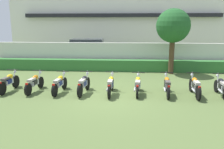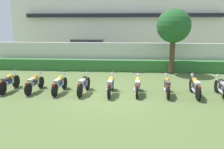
{
  "view_description": "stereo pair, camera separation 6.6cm",
  "coord_description": "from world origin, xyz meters",
  "px_view_note": "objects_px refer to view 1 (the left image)",
  "views": [
    {
      "loc": [
        0.77,
        -9.66,
        3.18
      ],
      "look_at": [
        0.0,
        0.86,
        0.84
      ],
      "focal_mm": 36.93,
      "sensor_mm": 36.0,
      "label": 1
    },
    {
      "loc": [
        0.83,
        -9.66,
        3.18
      ],
      "look_at": [
        0.0,
        0.86,
        0.84
      ],
      "focal_mm": 36.93,
      "sensor_mm": 36.0,
      "label": 2
    }
  ],
  "objects_px": {
    "motorcycle_in_row_3": "(59,84)",
    "motorcycle_in_row_9": "(221,87)",
    "tree_near_inspector": "(173,26)",
    "motorcycle_in_row_6": "(138,85)",
    "motorcycle_in_row_8": "(195,86)",
    "parked_car": "(89,50)",
    "motorcycle_in_row_4": "(84,84)",
    "motorcycle_in_row_1": "(9,82)",
    "motorcycle_in_row_2": "(34,83)",
    "motorcycle_in_row_7": "(167,85)",
    "motorcycle_in_row_5": "(111,85)"
  },
  "relations": [
    {
      "from": "tree_near_inspector",
      "to": "motorcycle_in_row_4",
      "type": "relative_size",
      "value": 2.2
    },
    {
      "from": "parked_car",
      "to": "motorcycle_in_row_4",
      "type": "xyz_separation_m",
      "value": [
        1.38,
        -9.59,
        -0.48
      ]
    },
    {
      "from": "motorcycle_in_row_4",
      "to": "motorcycle_in_row_8",
      "type": "bearing_deg",
      "value": -84.63
    },
    {
      "from": "motorcycle_in_row_1",
      "to": "motorcycle_in_row_3",
      "type": "xyz_separation_m",
      "value": [
        2.49,
        -0.06,
        -0.01
      ]
    },
    {
      "from": "motorcycle_in_row_3",
      "to": "tree_near_inspector",
      "type": "bearing_deg",
      "value": -48.11
    },
    {
      "from": "motorcycle_in_row_1",
      "to": "motorcycle_in_row_9",
      "type": "relative_size",
      "value": 1.02
    },
    {
      "from": "motorcycle_in_row_7",
      "to": "motorcycle_in_row_2",
      "type": "bearing_deg",
      "value": 93.01
    },
    {
      "from": "motorcycle_in_row_7",
      "to": "motorcycle_in_row_6",
      "type": "bearing_deg",
      "value": 93.13
    },
    {
      "from": "motorcycle_in_row_1",
      "to": "motorcycle_in_row_2",
      "type": "height_order",
      "value": "motorcycle_in_row_1"
    },
    {
      "from": "tree_near_inspector",
      "to": "motorcycle_in_row_2",
      "type": "xyz_separation_m",
      "value": [
        -7.18,
        -4.58,
        -2.56
      ]
    },
    {
      "from": "parked_car",
      "to": "motorcycle_in_row_9",
      "type": "height_order",
      "value": "parked_car"
    },
    {
      "from": "motorcycle_in_row_6",
      "to": "motorcycle_in_row_2",
      "type": "bearing_deg",
      "value": 93.32
    },
    {
      "from": "parked_car",
      "to": "motorcycle_in_row_5",
      "type": "height_order",
      "value": "parked_car"
    },
    {
      "from": "tree_near_inspector",
      "to": "motorcycle_in_row_7",
      "type": "relative_size",
      "value": 2.17
    },
    {
      "from": "tree_near_inspector",
      "to": "motorcycle_in_row_2",
      "type": "bearing_deg",
      "value": -147.46
    },
    {
      "from": "motorcycle_in_row_7",
      "to": "tree_near_inspector",
      "type": "bearing_deg",
      "value": -8.43
    },
    {
      "from": "parked_car",
      "to": "motorcycle_in_row_2",
      "type": "relative_size",
      "value": 2.42
    },
    {
      "from": "motorcycle_in_row_3",
      "to": "motorcycle_in_row_9",
      "type": "bearing_deg",
      "value": -86.43
    },
    {
      "from": "motorcycle_in_row_4",
      "to": "motorcycle_in_row_8",
      "type": "height_order",
      "value": "motorcycle_in_row_8"
    },
    {
      "from": "parked_car",
      "to": "motorcycle_in_row_2",
      "type": "bearing_deg",
      "value": -97.47
    },
    {
      "from": "motorcycle_in_row_9",
      "to": "parked_car",
      "type": "bearing_deg",
      "value": 41.49
    },
    {
      "from": "motorcycle_in_row_6",
      "to": "motorcycle_in_row_9",
      "type": "xyz_separation_m",
      "value": [
        3.69,
        -0.06,
        0.01
      ]
    },
    {
      "from": "tree_near_inspector",
      "to": "motorcycle_in_row_9",
      "type": "xyz_separation_m",
      "value": [
        1.4,
        -4.68,
        -2.56
      ]
    },
    {
      "from": "motorcycle_in_row_4",
      "to": "motorcycle_in_row_5",
      "type": "distance_m",
      "value": 1.26
    },
    {
      "from": "motorcycle_in_row_5",
      "to": "motorcycle_in_row_9",
      "type": "height_order",
      "value": "motorcycle_in_row_5"
    },
    {
      "from": "motorcycle_in_row_1",
      "to": "motorcycle_in_row_6",
      "type": "distance_m",
      "value": 6.13
    },
    {
      "from": "motorcycle_in_row_1",
      "to": "motorcycle_in_row_6",
      "type": "bearing_deg",
      "value": -89.4
    },
    {
      "from": "parked_car",
      "to": "motorcycle_in_row_8",
      "type": "height_order",
      "value": "parked_car"
    },
    {
      "from": "motorcycle_in_row_6",
      "to": "motorcycle_in_row_8",
      "type": "relative_size",
      "value": 0.91
    },
    {
      "from": "motorcycle_in_row_4",
      "to": "motorcycle_in_row_6",
      "type": "bearing_deg",
      "value": -83.17
    },
    {
      "from": "parked_car",
      "to": "tree_near_inspector",
      "type": "bearing_deg",
      "value": -39.86
    },
    {
      "from": "tree_near_inspector",
      "to": "motorcycle_in_row_8",
      "type": "distance_m",
      "value": 5.34
    },
    {
      "from": "motorcycle_in_row_4",
      "to": "motorcycle_in_row_7",
      "type": "bearing_deg",
      "value": -83.84
    },
    {
      "from": "motorcycle_in_row_1",
      "to": "motorcycle_in_row_9",
      "type": "bearing_deg",
      "value": -89.7
    },
    {
      "from": "motorcycle_in_row_7",
      "to": "parked_car",
      "type": "bearing_deg",
      "value": 32.04
    },
    {
      "from": "tree_near_inspector",
      "to": "motorcycle_in_row_4",
      "type": "height_order",
      "value": "tree_near_inspector"
    },
    {
      "from": "motorcycle_in_row_9",
      "to": "motorcycle_in_row_1",
      "type": "bearing_deg",
      "value": 92.76
    },
    {
      "from": "parked_car",
      "to": "tree_near_inspector",
      "type": "relative_size",
      "value": 1.11
    },
    {
      "from": "motorcycle_in_row_8",
      "to": "motorcycle_in_row_4",
      "type": "bearing_deg",
      "value": 92.06
    },
    {
      "from": "motorcycle_in_row_1",
      "to": "motorcycle_in_row_8",
      "type": "bearing_deg",
      "value": -89.74
    },
    {
      "from": "motorcycle_in_row_3",
      "to": "motorcycle_in_row_9",
      "type": "distance_m",
      "value": 7.33
    },
    {
      "from": "motorcycle_in_row_2",
      "to": "motorcycle_in_row_9",
      "type": "bearing_deg",
      "value": -87.15
    },
    {
      "from": "motorcycle_in_row_2",
      "to": "motorcycle_in_row_9",
      "type": "xyz_separation_m",
      "value": [
        8.58,
        -0.11,
        0.0
      ]
    },
    {
      "from": "motorcycle_in_row_3",
      "to": "motorcycle_in_row_9",
      "type": "xyz_separation_m",
      "value": [
        7.33,
        -0.02,
        0.0
      ]
    },
    {
      "from": "motorcycle_in_row_6",
      "to": "motorcycle_in_row_8",
      "type": "distance_m",
      "value": 2.54
    },
    {
      "from": "motorcycle_in_row_5",
      "to": "motorcycle_in_row_7",
      "type": "bearing_deg",
      "value": -86.0
    },
    {
      "from": "tree_near_inspector",
      "to": "motorcycle_in_row_7",
      "type": "height_order",
      "value": "tree_near_inspector"
    },
    {
      "from": "motorcycle_in_row_4",
      "to": "motorcycle_in_row_8",
      "type": "relative_size",
      "value": 0.96
    },
    {
      "from": "motorcycle_in_row_1",
      "to": "motorcycle_in_row_8",
      "type": "distance_m",
      "value": 8.67
    },
    {
      "from": "tree_near_inspector",
      "to": "motorcycle_in_row_7",
      "type": "bearing_deg",
      "value": -101.93
    }
  ]
}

